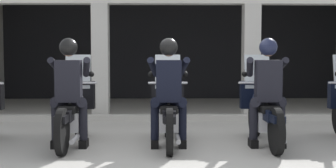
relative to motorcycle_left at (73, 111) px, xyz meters
The scene contains 9 objects.
ground_plane 3.17m from the motorcycle_left, 62.78° to the left, with size 80.00×80.00×0.00m, color #A8A59E.
station_building 5.83m from the motorcycle_left, 72.93° to the left, with size 10.74×4.88×3.01m.
kerb_strip 2.96m from the motorcycle_left, 55.60° to the left, with size 10.24×0.24×0.12m, color #B7B5AD.
motorcycle_left is the anchor object (origin of this frame).
police_officer_left 0.52m from the motorcycle_left, 90.26° to the right, with size 0.63×0.61×1.58m.
motorcycle_center 1.43m from the motorcycle_left, ahead, with size 0.62×2.04×1.35m.
police_officer_center 1.53m from the motorcycle_left, 12.13° to the right, with size 0.63×0.61×1.58m.
motorcycle_right 2.87m from the motorcycle_left, ahead, with size 0.62×2.04×1.35m.
police_officer_right 2.91m from the motorcycle_left, ahead, with size 0.63×0.61×1.58m.
Camera 1 is at (-0.14, -6.69, 1.35)m, focal length 49.19 mm.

